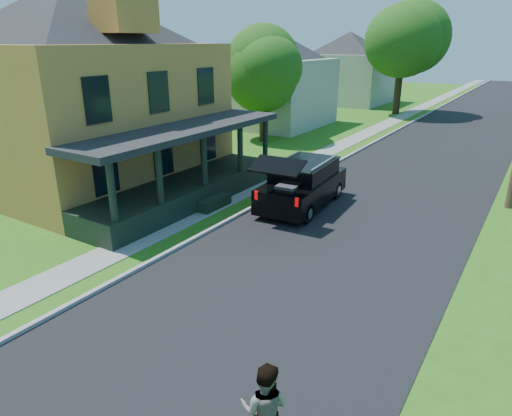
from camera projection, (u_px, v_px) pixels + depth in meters
The scene contains 12 objects.
ground at pixel (241, 324), 10.85m from camera, with size 140.00×140.00×0.00m, color #2C6514.
street at pixel (433, 155), 26.67m from camera, with size 8.00×120.00×0.02m, color black.
curb at pixel (366, 147), 28.72m from camera, with size 0.15×120.00×0.12m, color gray.
sidewalk at pixel (343, 144), 29.50m from camera, with size 1.30×120.00×0.03m, color gray.
front_walk at pixel (141, 191), 20.39m from camera, with size 6.50×1.20×0.03m, color gray.
main_house at pixel (78, 74), 20.35m from camera, with size 15.56×15.56×10.10m.
neighbor_house_mid at pixel (271, 70), 35.20m from camera, with size 12.78×12.78×8.30m.
neighbor_house_far at pixel (349, 62), 47.86m from camera, with size 12.78×12.78×8.30m.
black_suv at pixel (303, 184), 18.23m from camera, with size 2.32×5.35×2.44m.
skateboarder at pixel (265, 409), 6.82m from camera, with size 0.93×0.82×1.59m.
tree_left_mid at pixel (264, 63), 28.79m from camera, with size 5.51×5.50×7.71m.
tree_left_far at pixel (403, 37), 39.75m from camera, with size 7.84×8.04×9.98m.
Camera 1 is at (5.27, -7.58, 6.34)m, focal length 32.00 mm.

